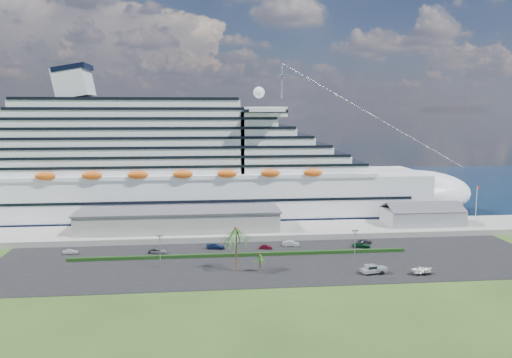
{
  "coord_description": "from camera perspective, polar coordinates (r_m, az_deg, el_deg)",
  "views": [
    {
      "loc": [
        -17.11,
        -109.85,
        38.06
      ],
      "look_at": [
        -2.55,
        30.0,
        18.51
      ],
      "focal_mm": 35.0,
      "sensor_mm": 36.0,
      "label": 1
    }
  ],
  "objects": [
    {
      "name": "flagpole",
      "position": [
        175.89,
        23.89,
        -2.52
      ],
      "size": [
        1.08,
        0.16,
        12.0
      ],
      "color": "silver",
      "rests_on": "wharf"
    },
    {
      "name": "parked_car_0",
      "position": [
        142.35,
        -20.46,
        -7.77
      ],
      "size": [
        3.98,
        1.6,
        1.36
      ],
      "primitive_type": "imported",
      "rotation": [
        0.0,
        0.0,
        1.57
      ],
      "color": "silver",
      "rests_on": "asphalt_lot"
    },
    {
      "name": "boat_trailer",
      "position": [
        123.8,
        18.48,
        -9.79
      ],
      "size": [
        6.29,
        4.66,
        1.74
      ],
      "color": "gray",
      "rests_on": "asphalt_lot"
    },
    {
      "name": "terminal_building",
      "position": [
        153.65,
        -8.77,
        -4.6
      ],
      "size": [
        61.0,
        15.0,
        6.3
      ],
      "color": "gray",
      "rests_on": "wharf"
    },
    {
      "name": "asphalt_lot",
      "position": [
        127.83,
        2.05,
        -9.38
      ],
      "size": [
        140.0,
        38.0,
        0.12
      ],
      "primitive_type": "cube",
      "color": "black",
      "rests_on": "ground"
    },
    {
      "name": "water",
      "position": [
        243.45,
        -1.84,
        -1.08
      ],
      "size": [
        420.0,
        160.0,
        0.02
      ],
      "primitive_type": "cube",
      "color": "black",
      "rests_on": "ground"
    },
    {
      "name": "cruise_ship",
      "position": [
        175.21,
        -7.34,
        0.85
      ],
      "size": [
        191.0,
        38.0,
        54.0
      ],
      "color": "silver",
      "rests_on": "ground"
    },
    {
      "name": "hedge",
      "position": [
        131.63,
        -1.75,
        -8.64
      ],
      "size": [
        88.0,
        1.1,
        0.9
      ],
      "primitive_type": "cube",
      "color": "black",
      "rests_on": "asphalt_lot"
    },
    {
      "name": "parked_car_4",
      "position": [
        138.19,
        1.12,
        -7.75
      ],
      "size": [
        3.79,
        1.95,
        1.23
      ],
      "primitive_type": "imported",
      "rotation": [
        0.0,
        0.0,
        1.43
      ],
      "color": "maroon",
      "rests_on": "asphalt_lot"
    },
    {
      "name": "parked_car_7",
      "position": [
        146.6,
        12.3,
        -7.01
      ],
      "size": [
        4.69,
        3.11,
        1.26
      ],
      "primitive_type": "imported",
      "rotation": [
        0.0,
        0.0,
        1.91
      ],
      "color": "#222228",
      "rests_on": "asphalt_lot"
    },
    {
      "name": "lamp_post_left",
      "position": [
        122.79,
        -10.91,
        -7.68
      ],
      "size": [
        1.6,
        0.35,
        8.27
      ],
      "color": "gray",
      "rests_on": "asphalt_lot"
    },
    {
      "name": "parked_car_5",
      "position": [
        141.09,
        4.01,
        -7.38
      ],
      "size": [
        4.91,
        2.6,
        1.54
      ],
      "primitive_type": "imported",
      "rotation": [
        0.0,
        0.0,
        1.35
      ],
      "color": "#B7BABF",
      "rests_on": "asphalt_lot"
    },
    {
      "name": "palm_short",
      "position": [
        118.17,
        0.45,
        -9.01
      ],
      "size": [
        3.53,
        3.53,
        4.56
      ],
      "color": "#47301E",
      "rests_on": "ground"
    },
    {
      "name": "lamp_post_right",
      "position": [
        127.81,
        11.23,
        -7.07
      ],
      "size": [
        1.6,
        0.35,
        8.27
      ],
      "color": "gray",
      "rests_on": "asphalt_lot"
    },
    {
      "name": "palm_tall",
      "position": [
        117.66,
        -2.31,
        -6.29
      ],
      "size": [
        8.82,
        8.82,
        11.13
      ],
      "color": "#47301E",
      "rests_on": "ground"
    },
    {
      "name": "parked_car_3",
      "position": [
        138.7,
        -4.66,
        -7.68
      ],
      "size": [
        5.3,
        3.03,
        1.45
      ],
      "primitive_type": "imported",
      "rotation": [
        0.0,
        0.0,
        1.36
      ],
      "color": "#142349",
      "rests_on": "asphalt_lot"
    },
    {
      "name": "wharf",
      "position": [
        155.33,
        0.56,
        -5.93
      ],
      "size": [
        240.0,
        20.0,
        1.8
      ],
      "primitive_type": "cube",
      "color": "gray",
      "rests_on": "ground"
    },
    {
      "name": "pickup_truck",
      "position": [
        121.2,
        13.27,
        -9.97
      ],
      "size": [
        6.22,
        3.1,
        2.09
      ],
      "color": "black",
      "rests_on": "asphalt_lot"
    },
    {
      "name": "parked_car_1",
      "position": [
        136.48,
        -11.36,
        -8.11
      ],
      "size": [
        3.92,
        1.64,
        1.26
      ],
      "primitive_type": "imported",
      "rotation": [
        0.0,
        0.0,
        1.49
      ],
      "color": "black",
      "rests_on": "asphalt_lot"
    },
    {
      "name": "parked_car_6",
      "position": [
        142.69,
        11.95,
        -7.39
      ],
      "size": [
        5.43,
        3.77,
        1.38
      ],
      "primitive_type": "imported",
      "rotation": [
        0.0,
        0.0,
        1.24
      ],
      "color": "#0D341C",
      "rests_on": "asphalt_lot"
    },
    {
      "name": "ground",
      "position": [
        117.51,
        2.81,
        -10.99
      ],
      "size": [
        420.0,
        420.0,
        0.0
      ],
      "primitive_type": "plane",
      "color": "#284517",
      "rests_on": "ground"
    },
    {
      "name": "port_shed",
      "position": [
        168.42,
        18.47,
        -4.03
      ],
      "size": [
        24.0,
        12.31,
        7.37
      ],
      "color": "gray",
      "rests_on": "wharf"
    },
    {
      "name": "parked_car_2",
      "position": [
        136.46,
        -11.08,
        -8.1
      ],
      "size": [
        4.95,
        3.09,
        1.28
      ],
      "primitive_type": "imported",
      "rotation": [
        0.0,
        0.0,
        1.35
      ],
      "color": "gray",
      "rests_on": "asphalt_lot"
    }
  ]
}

